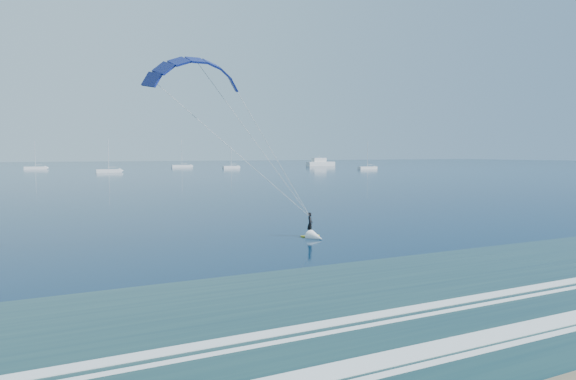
% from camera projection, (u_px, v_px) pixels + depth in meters
% --- Properties ---
extents(kitesurfer_rig, '(16.35, 7.38, 14.12)m').
position_uv_depth(kitesurfer_rig, '(259.00, 148.00, 37.26)').
color(kitesurfer_rig, gold).
rests_on(kitesurfer_rig, ground).
extents(motor_yacht, '(15.81, 4.22, 6.43)m').
position_uv_depth(motor_yacht, '(320.00, 163.00, 276.54)').
color(motor_yacht, silver).
rests_on(motor_yacht, ground).
extents(sailboat_2, '(8.98, 2.40, 12.07)m').
position_uv_depth(sailboat_2, '(35.00, 168.00, 219.82)').
color(sailboat_2, silver).
rests_on(sailboat_2, ground).
extents(sailboat_3, '(8.70, 2.40, 12.07)m').
position_uv_depth(sailboat_3, '(109.00, 171.00, 184.01)').
color(sailboat_3, silver).
rests_on(sailboat_3, ground).
extents(sailboat_4, '(10.07, 2.40, 13.51)m').
position_uv_depth(sailboat_4, '(182.00, 166.00, 251.03)').
color(sailboat_4, silver).
rests_on(sailboat_4, ground).
extents(sailboat_5, '(7.71, 2.40, 10.66)m').
position_uv_depth(sailboat_5, '(231.00, 167.00, 232.43)').
color(sailboat_5, silver).
rests_on(sailboat_5, ground).
extents(sailboat_6, '(8.74, 2.40, 11.84)m').
position_uv_depth(sailboat_6, '(367.00, 168.00, 220.55)').
color(sailboat_6, silver).
rests_on(sailboat_6, ground).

